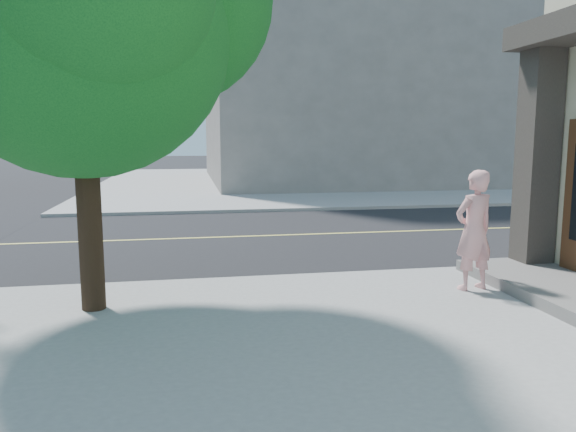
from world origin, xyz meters
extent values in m
cube|color=black|center=(0.00, 4.50, 0.01)|extent=(140.00, 9.00, 0.01)
cube|color=gray|center=(13.50, 21.50, 0.06)|extent=(29.00, 25.00, 0.12)
cube|color=slate|center=(9.20, -2.20, 0.21)|extent=(1.60, 4.00, 0.18)
cube|color=#35302B|center=(9.70, -0.50, 2.22)|extent=(0.55, 0.55, 4.20)
cube|color=slate|center=(14.00, 22.00, 7.12)|extent=(18.00, 16.00, 14.00)
imported|color=pink|center=(8.00, -1.47, 1.07)|extent=(0.78, 0.60, 1.90)
cylinder|color=black|center=(2.25, -1.43, 1.77)|extent=(0.33, 0.33, 3.31)
sphere|color=#145F1E|center=(2.25, -1.43, 3.98)|extent=(4.04, 4.04, 4.04)
camera|label=1|loc=(3.58, -9.29, 2.51)|focal=34.22mm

